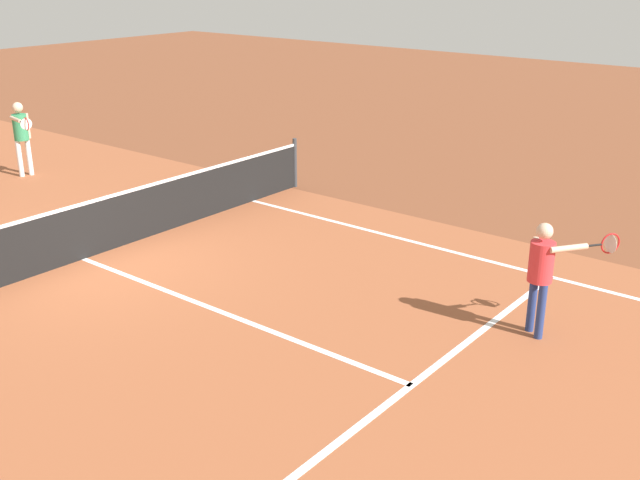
{
  "coord_description": "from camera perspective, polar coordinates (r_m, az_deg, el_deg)",
  "views": [
    {
      "loc": [
        -6.71,
        -10.36,
        4.7
      ],
      "look_at": [
        1.06,
        -4.19,
        1.0
      ],
      "focal_mm": 42.55,
      "sensor_mm": 36.0,
      "label": 1
    }
  ],
  "objects": [
    {
      "name": "player_far",
      "position": [
        18.5,
        -21.57,
        7.66
      ],
      "size": [
        0.68,
        1.17,
        1.69
      ],
      "color": "white",
      "rests_on": "ground_plane"
    },
    {
      "name": "ground_plane",
      "position": [
        13.21,
        -17.36,
        -1.37
      ],
      "size": [
        60.0,
        60.0,
        0.0
      ],
      "primitive_type": "plane",
      "color": "brown"
    },
    {
      "name": "net",
      "position": [
        13.04,
        -17.58,
        0.64
      ],
      "size": [
        11.0,
        0.09,
        1.07
      ],
      "color": "#33383D",
      "rests_on": "ground_plane"
    },
    {
      "name": "line_service_near",
      "position": [
        9.1,
        6.89,
        -10.79
      ],
      "size": [
        8.22,
        0.1,
        0.01
      ],
      "primitive_type": "cube",
      "color": "white",
      "rests_on": "ground_plane"
    },
    {
      "name": "line_sideline_right",
      "position": [
        12.59,
        15.07,
        -2.19
      ],
      "size": [
        0.1,
        11.89,
        0.01
      ],
      "primitive_type": "cube",
      "color": "white",
      "rests_on": "ground_plane"
    },
    {
      "name": "court_surface_inbounds",
      "position": [
        13.21,
        -17.36,
        -1.37
      ],
      "size": [
        10.62,
        24.4,
        0.0
      ],
      "primitive_type": "cube",
      "color": "#9E5433",
      "rests_on": "ground_plane"
    },
    {
      "name": "line_center_service",
      "position": [
        10.88,
        -7.61,
        -5.32
      ],
      "size": [
        0.1,
        6.4,
        0.01
      ],
      "primitive_type": "cube",
      "color": "white",
      "rests_on": "ground_plane"
    },
    {
      "name": "player_near",
      "position": [
        10.18,
        16.42,
        -1.96
      ],
      "size": [
        0.9,
        0.93,
        1.56
      ],
      "color": "navy",
      "rests_on": "ground_plane"
    }
  ]
}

